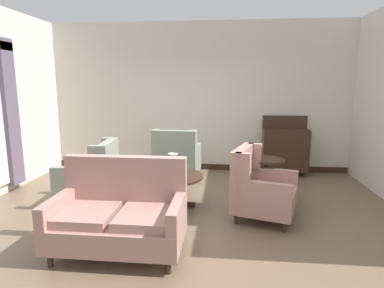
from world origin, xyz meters
The scene contains 11 objects.
ground centered at (0.00, 0.00, 0.00)m, with size 8.98×8.98×0.00m, color brown.
wall_back centered at (0.00, 2.67, 1.57)m, with size 6.57×0.08×3.13m, color silver.
baseboard_back centered at (0.00, 2.61, 0.06)m, with size 6.41×0.03×0.12m, color #382319.
coffee_table centered at (-0.22, 0.37, 0.42)m, with size 0.96×0.96×0.50m.
porcelain_vase centered at (-0.19, 0.35, 0.64)m, with size 0.17×0.17×0.34m.
settee centered at (-0.57, -1.00, 0.41)m, with size 1.43×0.83×1.03m.
armchair_near_window centered at (-0.35, 1.76, 0.44)m, with size 0.88×0.83×1.01m.
armchair_near_sideboard centered at (-1.51, 0.46, 0.42)m, with size 0.91×0.87×0.98m.
armchair_foreground_right centered at (1.07, 0.08, 0.43)m, with size 1.00×1.01×0.99m.
side_table centered at (1.22, 0.64, 0.44)m, with size 0.56×0.56×0.72m.
sideboard centered at (1.81, 2.37, 0.54)m, with size 0.91×0.41×1.21m.
Camera 1 is at (0.58, -4.29, 1.85)m, focal length 30.24 mm.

